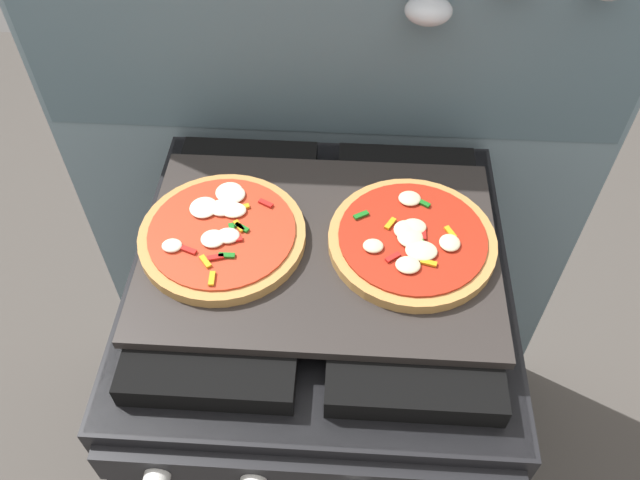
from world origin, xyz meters
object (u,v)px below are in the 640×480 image
stove (320,390)px  pizza_right (412,240)px  baking_tray (320,248)px  pizza_left (222,233)px

stove → pizza_right: (0.14, 0.01, 0.48)m
baking_tray → pizza_right: bearing=2.7°
baking_tray → pizza_right: pizza_right is taller
stove → pizza_right: size_ratio=3.55×
stove → baking_tray: (0.00, 0.00, 0.46)m
pizza_left → pizza_right: same height
baking_tray → pizza_left: pizza_left is taller
baking_tray → pizza_right: (0.14, 0.01, 0.02)m
pizza_left → pizza_right: bearing=0.4°
pizza_right → stove: bearing=-176.7°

